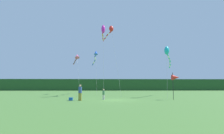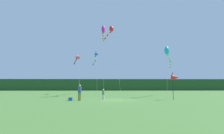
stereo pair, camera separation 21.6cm
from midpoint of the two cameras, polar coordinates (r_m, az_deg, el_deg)
ground_plane at (r=21.62m, az=0.68°, el=-10.49°), size 120.00×120.00×0.00m
distant_treeline at (r=66.55m, az=-0.72°, el=-5.70°), size 108.00×3.05×4.15m
person_adult at (r=20.90m, az=-9.99°, el=-7.77°), size 0.40×0.40×1.81m
person_child at (r=21.93m, az=-2.53°, el=-8.54°), size 0.28×0.28×1.28m
cooler_box at (r=21.52m, az=-12.82°, el=-9.90°), size 0.42×0.37×0.34m
banner_flag_pole at (r=23.37m, az=19.81°, el=-3.19°), size 0.90×0.70×3.32m
kite_red at (r=33.06m, az=-0.25°, el=11.68°), size 3.07×6.50×12.55m
kite_cyan at (r=29.39m, az=17.51°, el=4.27°), size 3.63×8.58×7.83m
kite_blue at (r=37.16m, az=-5.04°, el=3.75°), size 1.74×9.89×8.94m
kite_rainbow at (r=37.78m, az=-10.92°, el=3.13°), size 2.96×8.86×8.42m
kite_magenta at (r=31.44m, az=-2.60°, el=11.59°), size 0.72×4.80×12.11m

